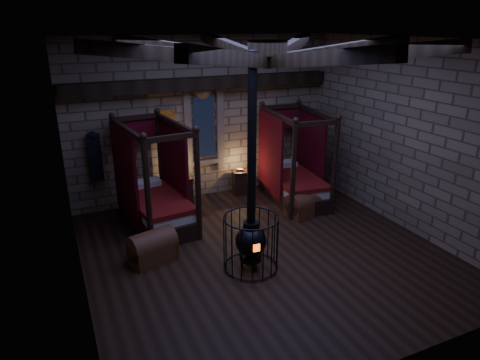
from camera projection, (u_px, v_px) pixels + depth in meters
name	position (u px, v px, depth m)	size (l,w,h in m)	color
room	(265.00, 66.00, 7.67)	(7.02, 7.02, 4.29)	black
bed_left	(155.00, 200.00, 9.90)	(1.47, 2.43, 2.41)	black
bed_right	(293.00, 178.00, 11.34)	(1.47, 2.40, 2.38)	black
trunk_left	(153.00, 247.00, 8.45)	(1.00, 0.78, 0.65)	brown
trunk_right	(304.00, 204.00, 10.50)	(0.96, 0.73, 0.63)	brown
nightstand_left	(182.00, 191.00, 11.01)	(0.55, 0.53, 0.91)	black
nightstand_right	(240.00, 182.00, 11.76)	(0.48, 0.46, 0.73)	black
stove	(251.00, 238.00, 8.07)	(1.05, 1.05, 4.05)	black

